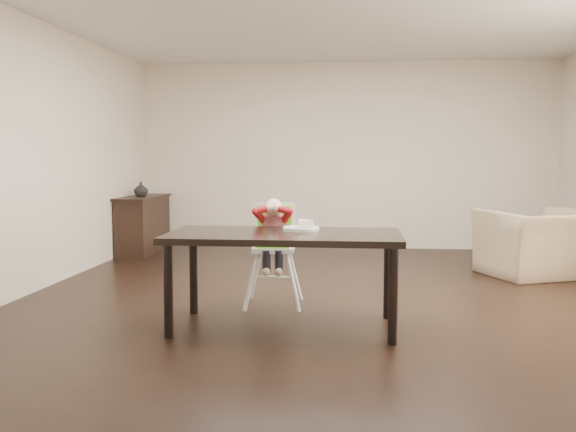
% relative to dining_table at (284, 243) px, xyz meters
% --- Properties ---
extents(ground, '(7.00, 7.00, 0.00)m').
position_rel_dining_table_xyz_m(ground, '(0.39, 0.99, -0.67)').
color(ground, black).
rests_on(ground, ground).
extents(room_walls, '(6.02, 7.02, 2.71)m').
position_rel_dining_table_xyz_m(room_walls, '(0.39, 0.99, 1.18)').
color(room_walls, beige).
rests_on(room_walls, ground).
extents(dining_table, '(1.80, 0.90, 0.75)m').
position_rel_dining_table_xyz_m(dining_table, '(0.00, 0.00, 0.00)').
color(dining_table, black).
rests_on(dining_table, ground).
extents(high_chair, '(0.42, 0.42, 0.97)m').
position_rel_dining_table_xyz_m(high_chair, '(-0.18, 0.77, 0.01)').
color(high_chair, white).
rests_on(high_chair, ground).
extents(plate, '(0.31, 0.31, 0.08)m').
position_rel_dining_table_xyz_m(plate, '(0.12, 0.16, 0.11)').
color(plate, white).
rests_on(plate, dining_table).
extents(armchair, '(1.33, 1.12, 0.99)m').
position_rel_dining_table_xyz_m(armchair, '(2.59, 2.45, -0.17)').
color(armchair, tan).
rests_on(armchair, ground).
extents(sideboard, '(0.44, 1.26, 0.79)m').
position_rel_dining_table_xyz_m(sideboard, '(-2.39, 3.69, -0.27)').
color(sideboard, black).
rests_on(sideboard, ground).
extents(vase, '(0.22, 0.23, 0.19)m').
position_rel_dining_table_xyz_m(vase, '(-2.39, 3.63, 0.22)').
color(vase, '#99999E').
rests_on(vase, sideboard).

